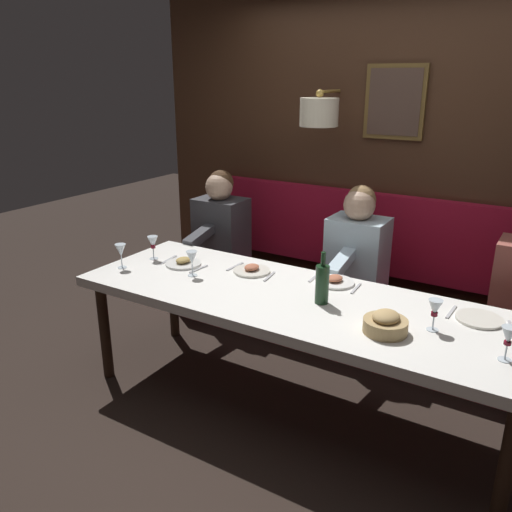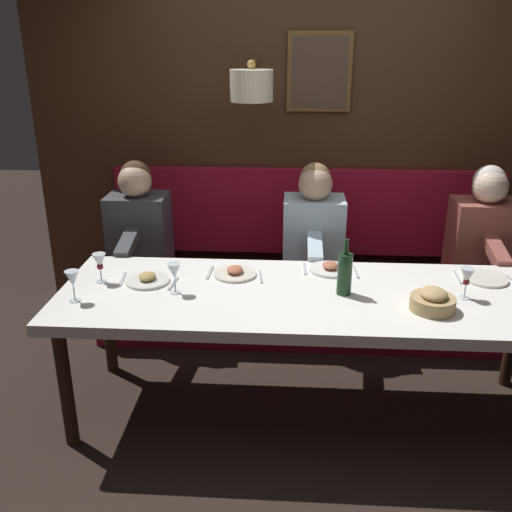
# 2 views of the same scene
# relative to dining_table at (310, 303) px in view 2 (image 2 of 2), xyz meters

# --- Properties ---
(ground_plane) EXTENTS (12.00, 12.00, 0.00)m
(ground_plane) POSITION_rel_dining_table_xyz_m (0.00, 0.00, -0.68)
(ground_plane) COLOR black
(dining_table) EXTENTS (0.90, 2.65, 0.74)m
(dining_table) POSITION_rel_dining_table_xyz_m (0.00, 0.00, 0.00)
(dining_table) COLOR white
(dining_table) RESTS_ON ground_plane
(banquette_bench) EXTENTS (0.52, 2.85, 0.45)m
(banquette_bench) POSITION_rel_dining_table_xyz_m (0.89, 0.00, -0.45)
(banquette_bench) COLOR maroon
(banquette_bench) RESTS_ON ground_plane
(back_wall_panel) EXTENTS (0.59, 4.05, 2.90)m
(back_wall_panel) POSITION_rel_dining_table_xyz_m (1.46, 0.00, 0.69)
(back_wall_panel) COLOR #422819
(back_wall_panel) RESTS_ON ground_plane
(diner_nearest) EXTENTS (0.60, 0.40, 0.79)m
(diner_nearest) POSITION_rel_dining_table_xyz_m (0.88, -1.14, 0.14)
(diner_nearest) COLOR #934C42
(diner_nearest) RESTS_ON banquette_bench
(diner_near) EXTENTS (0.60, 0.40, 0.79)m
(diner_near) POSITION_rel_dining_table_xyz_m (0.88, -0.04, 0.14)
(diner_near) COLOR silver
(diner_near) RESTS_ON banquette_bench
(diner_middle) EXTENTS (0.60, 0.40, 0.79)m
(diner_middle) POSITION_rel_dining_table_xyz_m (0.88, 1.14, 0.14)
(diner_middle) COLOR #3D3D42
(diner_middle) RESTS_ON banquette_bench
(place_setting_0) EXTENTS (0.24, 0.32, 0.05)m
(place_setting_0) POSITION_rel_dining_table_xyz_m (0.08, 0.88, 0.08)
(place_setting_0) COLOR silver
(place_setting_0) RESTS_ON dining_table
(place_setting_1) EXTENTS (0.24, 0.32, 0.05)m
(place_setting_1) POSITION_rel_dining_table_xyz_m (0.21, 0.42, 0.08)
(place_setting_1) COLOR silver
(place_setting_1) RESTS_ON dining_table
(place_setting_2) EXTENTS (0.24, 0.31, 0.05)m
(place_setting_2) POSITION_rel_dining_table_xyz_m (0.31, -0.12, 0.08)
(place_setting_2) COLOR white
(place_setting_2) RESTS_ON dining_table
(place_setting_3) EXTENTS (0.24, 0.32, 0.01)m
(place_setting_3) POSITION_rel_dining_table_xyz_m (0.23, -0.97, 0.07)
(place_setting_3) COLOR silver
(place_setting_3) RESTS_ON dining_table
(wine_glass_0) EXTENTS (0.07, 0.07, 0.16)m
(wine_glass_0) POSITION_rel_dining_table_xyz_m (0.07, 1.14, 0.18)
(wine_glass_0) COLOR silver
(wine_glass_0) RESTS_ON dining_table
(wine_glass_1) EXTENTS (0.07, 0.07, 0.16)m
(wine_glass_1) POSITION_rel_dining_table_xyz_m (-0.04, 0.70, 0.18)
(wine_glass_1) COLOR silver
(wine_glass_1) RESTS_ON dining_table
(wine_glass_2) EXTENTS (0.07, 0.07, 0.16)m
(wine_glass_2) POSITION_rel_dining_table_xyz_m (-0.01, -0.79, 0.18)
(wine_glass_2) COLOR silver
(wine_glass_2) RESTS_ON dining_table
(wine_glass_3) EXTENTS (0.07, 0.07, 0.16)m
(wine_glass_3) POSITION_rel_dining_table_xyz_m (-0.17, 1.19, 0.18)
(wine_glass_3) COLOR silver
(wine_glass_3) RESTS_ON dining_table
(wine_bottle) EXTENTS (0.08, 0.08, 0.30)m
(wine_bottle) POSITION_rel_dining_table_xyz_m (-0.00, -0.17, 0.18)
(wine_bottle) COLOR #19381E
(wine_bottle) RESTS_ON dining_table
(bread_bowl) EXTENTS (0.22, 0.22, 0.12)m
(bread_bowl) POSITION_rel_dining_table_xyz_m (-0.16, -0.59, 0.11)
(bread_bowl) COLOR tan
(bread_bowl) RESTS_ON dining_table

